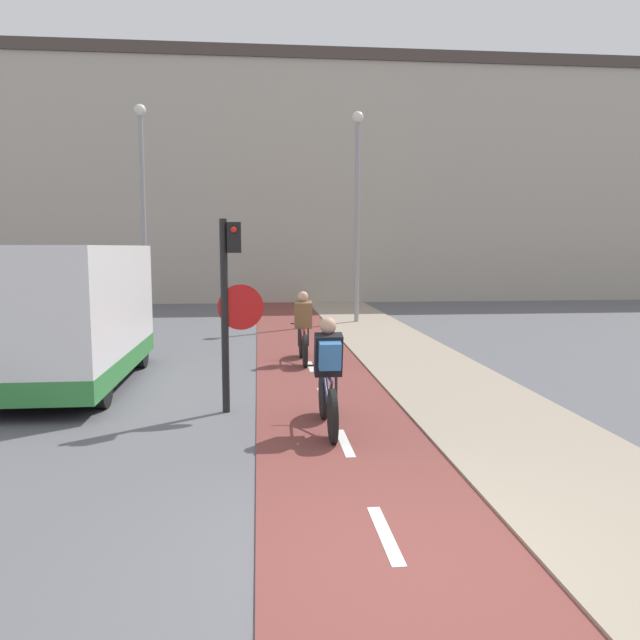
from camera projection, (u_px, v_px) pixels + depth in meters
ground_plane at (398, 566)px, 4.80m from camera, size 120.00×120.00×0.00m
bike_lane at (398, 565)px, 4.80m from camera, size 2.19×60.00×0.02m
building_row_background at (279, 183)px, 29.14m from camera, size 60.00×5.20×10.83m
traffic_light_pole at (230, 293)px, 9.09m from camera, size 0.67×0.25×2.85m
street_lamp_far at (143, 192)px, 19.23m from camera, size 0.36×0.36×6.76m
street_lamp_sidewalk at (357, 195)px, 19.68m from camera, size 0.36×0.36×6.64m
cyclist_near at (328, 378)px, 8.24m from camera, size 0.46×1.82×1.53m
cyclist_far at (303, 331)px, 13.14m from camera, size 0.46×1.81×1.52m
van at (70, 318)px, 10.89m from camera, size 2.00×4.98×2.47m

